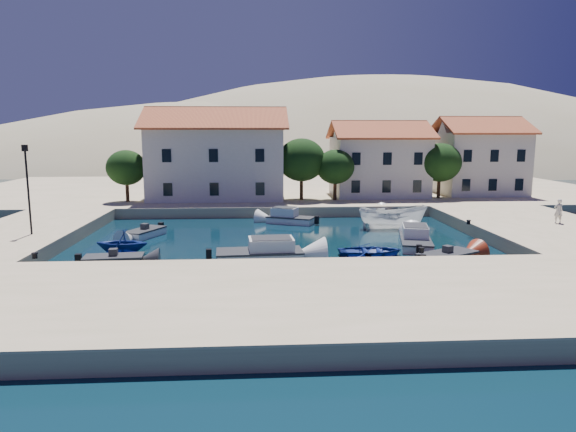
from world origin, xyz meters
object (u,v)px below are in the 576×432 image
Objects in this scene: lamppost at (27,181)px; pedestrian at (558,211)px; building_right at (479,155)px; boat_east at (392,229)px; cabin_cruiser_east at (416,240)px; rowboat_south at (370,255)px; building_left at (217,152)px; building_mid at (378,158)px; cabin_cruiser_south at (260,253)px.

pedestrian is at bearing 2.97° from lamppost.
building_right is 1.52× the size of lamppost.
cabin_cruiser_east is at bearing -174.02° from boat_east.
rowboat_south is 4.51m from cabin_cruiser_east.
cabin_cruiser_east is 2.84× the size of pedestrian.
building_left reaches higher than boat_east.
building_mid is 1.69× the size of lamppost.
building_mid is at bearing 35.45° from lamppost.
lamppost is 17.05m from cabin_cruiser_south.
lamppost is at bearing 100.61° from cabin_cruiser_east.
lamppost is (-41.50, -22.00, -0.72)m from building_right.
lamppost is 1.48× the size of rowboat_south.
building_right is at bearing 27.93° from lamppost.
building_right is at bearing 42.26° from cabin_cruiser_south.
building_left is 1.40× the size of building_mid.
building_left is at bearing -176.82° from building_mid.
boat_east is at bearing -131.11° from building_right.
pedestrian reaches higher than rowboat_south.
building_left is 30.07m from building_right.
building_right is at bearing -18.86° from cabin_cruiser_east.
building_right is (30.00, 2.00, -0.46)m from building_left.
cabin_cruiser_south is 1.33× the size of rowboat_south.
building_right reaches higher than pedestrian.
cabin_cruiser_south is at bearing -118.18° from building_mid.
building_right reaches higher than cabin_cruiser_south.
building_mid is 1.88× the size of cabin_cruiser_south.
pedestrian is (16.12, 5.64, 1.96)m from rowboat_south.
building_mid is 29.14m from cabin_cruiser_south.
cabin_cruiser_south is (-25.58, -26.34, -5.00)m from building_right.
rowboat_south is 0.77× the size of cabin_cruiser_east.
lamppost is 24.02m from rowboat_south.
cabin_cruiser_south reaches higher than boat_east.
building_right is 37.05m from cabin_cruiser_south.
building_right is 20.37m from pedestrian.
pedestrian is at bearing -99.12° from boat_east.
cabin_cruiser_south is at bearing -79.70° from building_left.
cabin_cruiser_east is (3.78, 2.42, 0.48)m from rowboat_south.
cabin_cruiser_east is at bearing 12.33° from cabin_cruiser_south.
lamppost is at bearing -119.90° from building_left.
building_right is at bearing -37.56° from rowboat_south.
lamppost is 1.14× the size of cabin_cruiser_east.
building_left is 2.36× the size of lamppost.
building_right reaches higher than building_mid.
lamppost is 39.53m from pedestrian.
rowboat_south is (23.27, -3.59, -4.75)m from lamppost.
rowboat_south is 2.19× the size of pedestrian.
building_left reaches higher than building_right.
building_left is at bearing -176.19° from building_right.
building_right is 1.67× the size of boat_east.
boat_east is at bearing 11.60° from lamppost.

